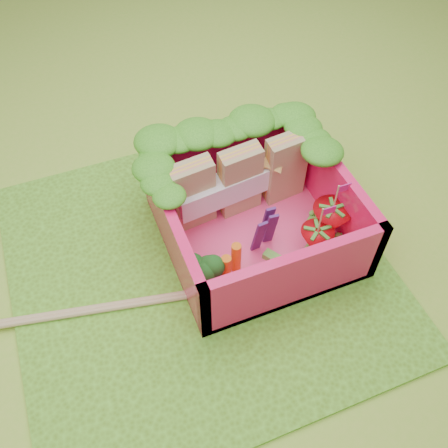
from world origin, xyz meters
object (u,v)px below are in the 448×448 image
at_px(broccoli, 202,270).
at_px(strawberry_left, 316,241).
at_px(strawberry_right, 330,221).
at_px(bento_box, 255,212).
at_px(sandwich_stack, 241,181).
at_px(chopsticks, 47,317).

relative_size(broccoli, strawberry_left, 0.68).
bearing_deg(strawberry_right, strawberry_left, -147.80).
relative_size(bento_box, strawberry_right, 2.49).
height_order(broccoli, strawberry_left, strawberry_left).
distance_m(sandwich_stack, chopsticks, 1.65).
distance_m(strawberry_left, chopsticks, 1.91).
height_order(strawberry_right, chopsticks, strawberry_right).
relative_size(strawberry_left, strawberry_right, 0.91).
distance_m(broccoli, strawberry_left, 0.84).
relative_size(sandwich_stack, strawberry_right, 2.05).
relative_size(sandwich_stack, strawberry_left, 2.25).
xyz_separation_m(strawberry_left, chopsticks, (-1.89, 0.20, -0.16)).
height_order(strawberry_left, chopsticks, strawberry_left).
xyz_separation_m(bento_box, strawberry_left, (0.33, -0.33, -0.10)).
relative_size(broccoli, strawberry_right, 0.62).
bearing_deg(chopsticks, bento_box, 4.81).
bearing_deg(strawberry_right, bento_box, 156.18).
xyz_separation_m(strawberry_left, strawberry_right, (0.17, 0.11, 0.02)).
xyz_separation_m(strawberry_right, chopsticks, (-2.06, 0.09, -0.18)).
height_order(strawberry_left, strawberry_right, strawberry_right).
bearing_deg(bento_box, broccoli, -150.79).
relative_size(bento_box, chopsticks, 0.65).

